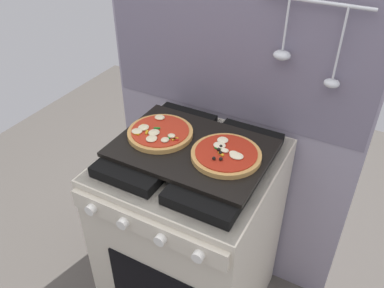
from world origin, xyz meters
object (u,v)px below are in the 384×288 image
at_px(stove, 192,236).
at_px(baking_tray, 192,148).
at_px(pizza_right, 226,154).
at_px(pizza_left, 160,133).

height_order(stove, baking_tray, baking_tray).
bearing_deg(baking_tray, stove, -90.00).
distance_m(stove, pizza_right, 0.50).
relative_size(pizza_left, pizza_right, 1.00).
xyz_separation_m(baking_tray, pizza_left, (-0.14, 0.00, 0.02)).
bearing_deg(stove, pizza_right, 1.73).
bearing_deg(pizza_left, pizza_right, -0.53).
distance_m(baking_tray, pizza_left, 0.14).
relative_size(baking_tray, pizza_right, 2.25).
bearing_deg(pizza_left, baking_tray, -2.01).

